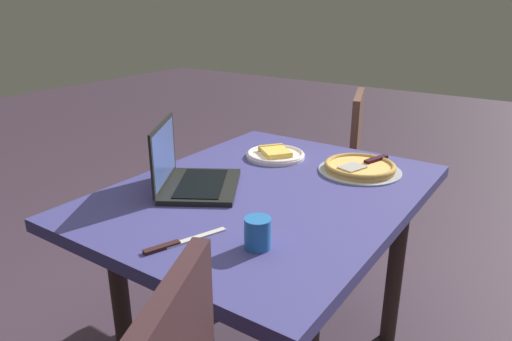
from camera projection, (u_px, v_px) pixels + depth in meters
name	position (u px, v px, depth m)	size (l,w,h in m)	color
dining_table	(266.00, 212.00, 1.63)	(1.20, 0.93, 0.71)	navy
laptop	(190.00, 176.00, 1.59)	(0.39, 0.38, 0.23)	black
pizza_plate	(275.00, 154.00, 1.92)	(0.24, 0.24, 0.04)	white
pizza_tray	(360.00, 167.00, 1.76)	(0.31, 0.31, 0.04)	#9DA4AF
table_knife	(178.00, 243.00, 1.24)	(0.23, 0.10, 0.01)	beige
drink_cup	(258.00, 233.00, 1.21)	(0.07, 0.07, 0.08)	#2465B2
chair_far	(332.00, 156.00, 2.59)	(0.54, 0.54, 0.86)	brown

